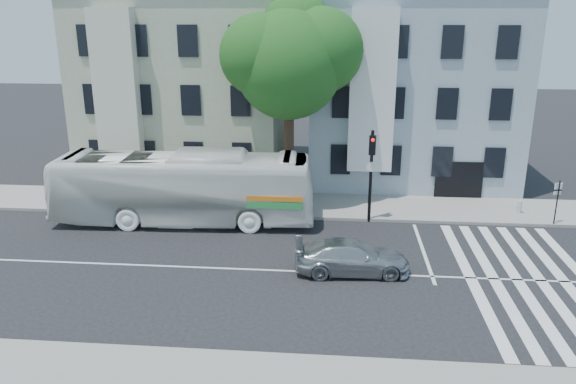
# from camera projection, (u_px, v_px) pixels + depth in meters

# --- Properties ---
(ground) EXTENTS (120.00, 120.00, 0.00)m
(ground) POSITION_uv_depth(u_px,v_px,m) (271.00, 270.00, 22.94)
(ground) COLOR black
(ground) RESTS_ON ground
(sidewalk_far) EXTENTS (80.00, 4.00, 0.15)m
(sidewalk_far) POSITION_uv_depth(u_px,v_px,m) (288.00, 205.00, 30.51)
(sidewalk_far) COLOR gray
(sidewalk_far) RESTS_ON ground
(building_left) EXTENTS (12.00, 10.00, 11.00)m
(building_left) POSITION_uv_depth(u_px,v_px,m) (189.00, 87.00, 36.08)
(building_left) COLOR #A7AB90
(building_left) RESTS_ON ground
(building_right) EXTENTS (12.00, 10.00, 11.00)m
(building_right) POSITION_uv_depth(u_px,v_px,m) (410.00, 89.00, 34.91)
(building_right) COLOR #929EAE
(building_right) RESTS_ON ground
(street_tree) EXTENTS (7.30, 5.90, 11.10)m
(street_tree) POSITION_uv_depth(u_px,v_px,m) (290.00, 58.00, 28.83)
(street_tree) COLOR #2D2116
(street_tree) RESTS_ON ground
(bus) EXTENTS (3.53, 13.00, 3.59)m
(bus) POSITION_uv_depth(u_px,v_px,m) (184.00, 188.00, 27.74)
(bus) COLOR white
(bus) RESTS_ON ground
(sedan) EXTENTS (2.19, 4.73, 1.34)m
(sedan) POSITION_uv_depth(u_px,v_px,m) (352.00, 257.00, 22.58)
(sedan) COLOR #B0B3B7
(sedan) RESTS_ON ground
(hedge) EXTENTS (8.49, 2.61, 0.70)m
(hedge) POSITION_uv_depth(u_px,v_px,m) (162.00, 204.00, 29.30)
(hedge) COLOR #326922
(hedge) RESTS_ON sidewalk_far
(traffic_signal) EXTENTS (0.48, 0.55, 4.66)m
(traffic_signal) POSITION_uv_depth(u_px,v_px,m) (371.00, 164.00, 27.30)
(traffic_signal) COLOR black
(traffic_signal) RESTS_ON ground
(fire_hydrant) EXTENTS (0.41, 0.25, 0.71)m
(fire_hydrant) POSITION_uv_depth(u_px,v_px,m) (520.00, 206.00, 29.00)
(fire_hydrant) COLOR #B9BAB5
(fire_hydrant) RESTS_ON sidewalk_far
(far_sign_pole) EXTENTS (0.39, 0.21, 2.23)m
(far_sign_pole) POSITION_uv_depth(u_px,v_px,m) (557.00, 196.00, 27.18)
(far_sign_pole) COLOR black
(far_sign_pole) RESTS_ON sidewalk_far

